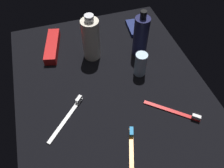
% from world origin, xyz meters
% --- Properties ---
extents(ground_plane, '(0.84, 0.64, 0.01)m').
position_xyz_m(ground_plane, '(0.00, 0.00, -0.01)').
color(ground_plane, black).
extents(lotion_bottle, '(0.05, 0.05, 0.18)m').
position_xyz_m(lotion_bottle, '(-0.14, 0.15, 0.08)').
color(lotion_bottle, '#1D1E45').
rests_on(lotion_bottle, ground_plane).
extents(bodywash_bottle, '(0.06, 0.06, 0.18)m').
position_xyz_m(bodywash_bottle, '(-0.18, -0.02, 0.08)').
color(bodywash_bottle, silver).
rests_on(bodywash_bottle, ground_plane).
extents(deodorant_stick, '(0.04, 0.04, 0.09)m').
position_xyz_m(deodorant_stick, '(-0.04, 0.12, 0.05)').
color(deodorant_stick, silver).
rests_on(deodorant_stick, ground_plane).
extents(toothbrush_orange, '(0.17, 0.07, 0.02)m').
position_xyz_m(toothbrush_orange, '(0.23, -0.02, 0.01)').
color(toothbrush_orange, orange).
rests_on(toothbrush_orange, ground_plane).
extents(toothbrush_white, '(0.14, 0.13, 0.02)m').
position_xyz_m(toothbrush_white, '(0.06, -0.16, 0.01)').
color(toothbrush_white, white).
rests_on(toothbrush_white, ground_plane).
extents(toothbrush_red, '(0.12, 0.15, 0.02)m').
position_xyz_m(toothbrush_red, '(0.15, 0.16, 0.01)').
color(toothbrush_red, red).
rests_on(toothbrush_red, ground_plane).
extents(toothpaste_box_red, '(0.18, 0.08, 0.03)m').
position_xyz_m(toothpaste_box_red, '(-0.26, -0.16, 0.02)').
color(toothpaste_box_red, red).
rests_on(toothpaste_box_red, ground_plane).
extents(snack_bar_navy, '(0.11, 0.05, 0.01)m').
position_xyz_m(snack_bar_navy, '(-0.28, 0.18, 0.01)').
color(snack_bar_navy, navy).
rests_on(snack_bar_navy, ground_plane).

